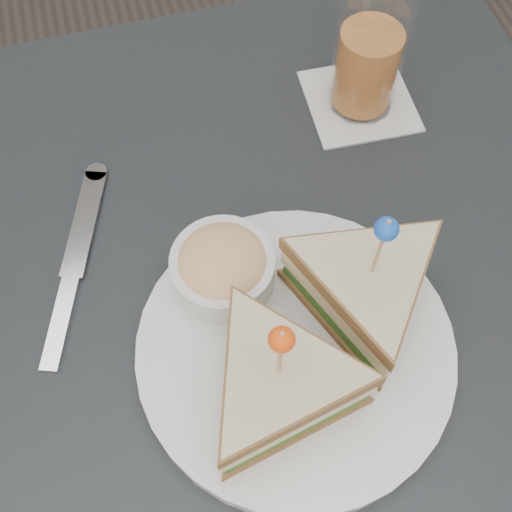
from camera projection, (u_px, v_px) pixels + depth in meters
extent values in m
plane|color=#3F3833|center=(253.00, 453.00, 1.28)|extent=(3.50, 3.50, 0.00)
cube|color=black|center=(249.00, 298.00, 0.64)|extent=(0.80, 0.80, 0.03)
cylinder|color=black|center=(385.00, 171.00, 1.17)|extent=(0.04, 0.04, 0.72)
cylinder|color=silver|center=(295.00, 351.00, 0.58)|extent=(0.36, 0.36, 0.02)
cylinder|color=silver|center=(296.00, 347.00, 0.58)|extent=(0.36, 0.36, 0.01)
cylinder|color=tan|center=(280.00, 357.00, 0.46)|extent=(0.00, 0.00, 0.09)
sphere|color=#E1470E|center=(282.00, 340.00, 0.43)|extent=(0.02, 0.02, 0.02)
cylinder|color=tan|center=(379.00, 252.00, 0.50)|extent=(0.00, 0.00, 0.09)
sphere|color=#174CB2|center=(386.00, 229.00, 0.47)|extent=(0.02, 0.02, 0.02)
cylinder|color=silver|center=(223.00, 271.00, 0.59)|extent=(0.12, 0.12, 0.04)
ellipsoid|color=#E0B772|center=(222.00, 263.00, 0.58)|extent=(0.11, 0.11, 0.04)
cube|color=silver|center=(62.00, 318.00, 0.61)|extent=(0.05, 0.11, 0.01)
cube|color=silver|center=(84.00, 223.00, 0.66)|extent=(0.07, 0.13, 0.00)
cylinder|color=silver|center=(96.00, 172.00, 0.69)|extent=(0.03, 0.03, 0.00)
cube|color=silver|center=(359.00, 101.00, 0.74)|extent=(0.12, 0.12, 0.00)
cylinder|color=#B26B32|center=(366.00, 68.00, 0.69)|extent=(0.07, 0.07, 0.09)
cylinder|color=white|center=(370.00, 51.00, 0.67)|extent=(0.08, 0.08, 0.15)
cube|color=white|center=(379.00, 30.00, 0.66)|extent=(0.02, 0.02, 0.02)
cube|color=white|center=(363.00, 46.00, 0.65)|extent=(0.02, 0.02, 0.02)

